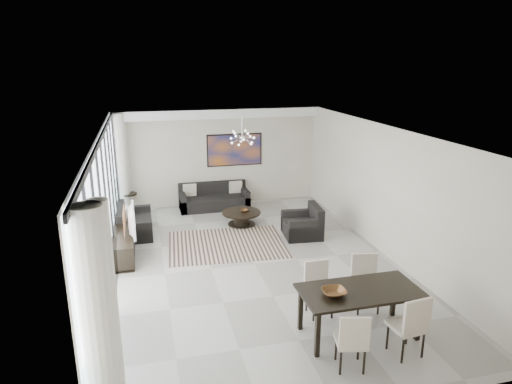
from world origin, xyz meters
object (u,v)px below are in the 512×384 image
object	(u,v)px
tv_console	(123,246)
dining_table	(360,295)
sofa_main	(214,200)
coffee_table	(241,217)
television	(129,220)

from	to	relation	value
tv_console	dining_table	xyz separation A→B (m)	(3.74, -4.04, 0.44)
sofa_main	dining_table	distance (m)	7.13
coffee_table	sofa_main	xyz separation A→B (m)	(-0.48, 1.60, 0.04)
dining_table	television	bearing A→B (deg)	131.30
sofa_main	coffee_table	bearing A→B (deg)	-73.15
coffee_table	tv_console	distance (m)	3.32
sofa_main	dining_table	xyz separation A→B (m)	(1.20, -7.01, 0.46)
dining_table	tv_console	bearing A→B (deg)	132.77
sofa_main	tv_console	world-z (taller)	sofa_main
sofa_main	tv_console	bearing A→B (deg)	-130.42
coffee_table	dining_table	distance (m)	5.49
coffee_table	tv_console	bearing A→B (deg)	-155.44
sofa_main	dining_table	world-z (taller)	dining_table
tv_console	dining_table	world-z (taller)	dining_table
coffee_table	dining_table	bearing A→B (deg)	-82.41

